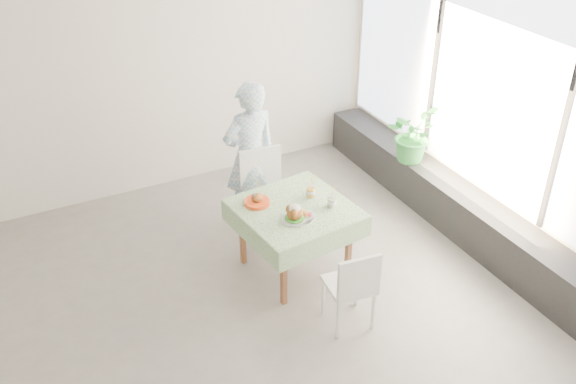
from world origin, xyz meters
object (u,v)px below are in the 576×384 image
juice_cup_orange (311,191)px  cafe_table (295,231)px  chair_far (267,212)px  main_dish (297,215)px  potted_plant (412,134)px  chair_near (349,300)px  diner (250,156)px

juice_cup_orange → cafe_table: bearing=-154.8°
chair_far → juice_cup_orange: juice_cup_orange is taller
cafe_table → main_dish: (-0.09, -0.20, 0.34)m
main_dish → potted_plant: size_ratio=0.51×
cafe_table → chair_near: bearing=-85.7°
cafe_table → potted_plant: (1.85, 0.65, 0.37)m
diner → main_dish: 1.17m
diner → potted_plant: size_ratio=2.59×
cafe_table → juice_cup_orange: juice_cup_orange is taller
juice_cup_orange → potted_plant: bearing=18.5°
main_dish → potted_plant: bearing=23.6°
cafe_table → potted_plant: size_ratio=1.76×
diner → juice_cup_orange: size_ratio=6.46×
main_dish → juice_cup_orange: (0.32, 0.30, 0.00)m
chair_far → diner: diner is taller
juice_cup_orange → chair_near: bearing=-99.0°
potted_plant → main_dish: bearing=-156.4°
cafe_table → diner: size_ratio=0.68×
chair_far → juice_cup_orange: bearing=-68.5°
chair_far → potted_plant: (1.84, -0.01, 0.52)m
chair_near → juice_cup_orange: size_ratio=3.20×
diner → main_dish: bearing=82.6°
chair_far → chair_near: (0.06, -1.57, -0.04)m
cafe_table → main_dish: bearing=-114.0°
diner → main_dish: size_ratio=5.06×
chair_far → chair_near: 1.58m
chair_far → chair_near: chair_far is taller
chair_far → diner: bearing=97.8°
diner → juice_cup_orange: (0.26, -0.86, -0.04)m
diner → main_dish: diner is taller
chair_far → diner: (-0.04, 0.31, 0.54)m
chair_near → main_dish: bearing=102.2°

